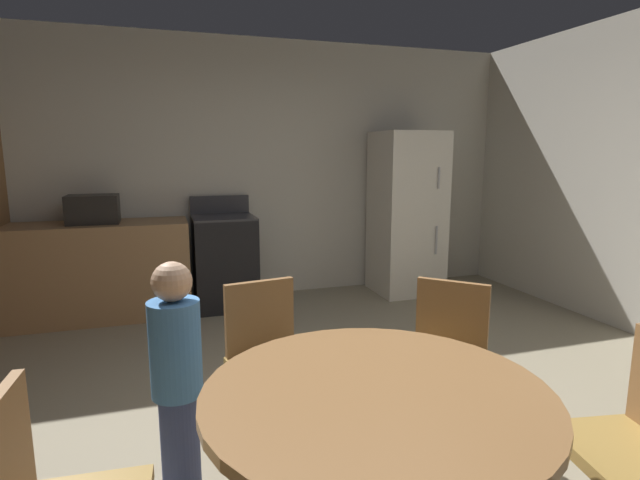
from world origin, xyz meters
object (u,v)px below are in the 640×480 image
microwave (93,209)px  person_child (177,377)px  chair_north (268,355)px  chair_east (640,437)px  dining_table (376,433)px  chair_northeast (445,355)px  oven_range (225,261)px  refrigerator (407,213)px

microwave → person_child: 2.91m
chair_north → chair_east: 1.64m
dining_table → chair_northeast: bearing=44.9°
dining_table → chair_north: 1.01m
chair_east → person_child: 1.84m
oven_range → person_child: (-0.54, -2.81, 0.11)m
microwave → person_child: size_ratio=0.40×
refrigerator → person_child: refrigerator is taller
microwave → chair_northeast: microwave is taller
oven_range → chair_east: oven_range is taller
chair_north → chair_east: same height
chair_north → dining_table: bearing=0.0°
oven_range → microwave: size_ratio=2.50×
oven_range → refrigerator: 2.03m
refrigerator → chair_northeast: refrigerator is taller
microwave → dining_table: size_ratio=0.37×
microwave → chair_north: bearing=-66.5°
dining_table → chair_northeast: (0.71, 0.71, -0.10)m
chair_north → oven_range: bearing=168.7°
chair_east → dining_table: bearing=0.0°
chair_north → chair_northeast: same height
oven_range → person_child: oven_range is taller
chair_north → chair_east: bearing=35.4°
microwave → chair_east: bearing=-58.6°
microwave → chair_northeast: 3.45m
refrigerator → person_child: size_ratio=1.61×
chair_north → person_child: person_child is taller
dining_table → chair_east: bearing=-9.8°
chair_northeast → oven_range: bearing=-119.0°
oven_range → refrigerator: bearing=-1.6°
chair_northeast → refrigerator: bearing=-158.4°
refrigerator → chair_east: 3.75m
oven_range → chair_east: bearing=-73.7°
refrigerator → microwave: refrigerator is taller
chair_east → microwave: bearing=-48.7°
refrigerator → chair_north: size_ratio=2.02×
dining_table → chair_north: bearing=99.5°
microwave → chair_east: (2.24, -3.67, -0.53)m
refrigerator → chair_east: (-0.91, -3.62, -0.38)m
microwave → oven_range: bearing=0.2°
microwave → dining_table: bearing=-70.3°
chair_east → oven_range: bearing=-63.9°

